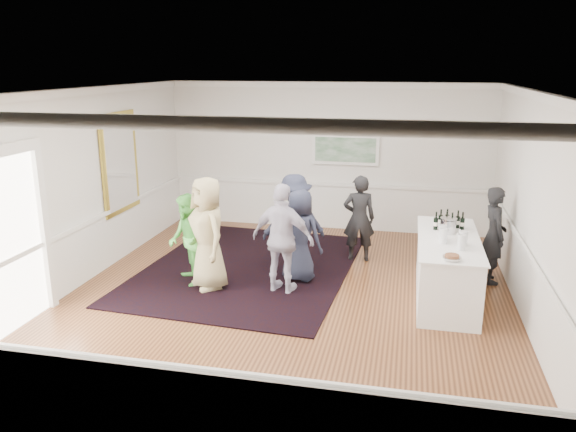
% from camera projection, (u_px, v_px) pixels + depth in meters
% --- Properties ---
extents(floor, '(8.00, 8.00, 0.00)m').
position_uv_depth(floor, '(288.00, 297.00, 8.87)').
color(floor, brown).
rests_on(floor, ground).
extents(ceiling, '(7.00, 8.00, 0.02)m').
position_uv_depth(ceiling, '(288.00, 90.00, 8.02)').
color(ceiling, white).
rests_on(ceiling, wall_back).
extents(wall_left, '(0.02, 8.00, 3.20)m').
position_uv_depth(wall_left, '(79.00, 188.00, 9.17)').
color(wall_left, white).
rests_on(wall_left, floor).
extents(wall_right, '(0.02, 8.00, 3.20)m').
position_uv_depth(wall_right, '(536.00, 212.00, 7.72)').
color(wall_right, white).
rests_on(wall_right, floor).
extents(wall_back, '(7.00, 0.02, 3.20)m').
position_uv_depth(wall_back, '(327.00, 157.00, 12.21)').
color(wall_back, white).
rests_on(wall_back, floor).
extents(wall_front, '(7.00, 0.02, 3.20)m').
position_uv_depth(wall_front, '(185.00, 308.00, 4.68)').
color(wall_front, white).
rests_on(wall_front, floor).
extents(wainscoting, '(7.00, 8.00, 1.00)m').
position_uv_depth(wainscoting, '(288.00, 267.00, 8.74)').
color(wainscoting, white).
rests_on(wainscoting, floor).
extents(mirror, '(0.05, 1.25, 1.85)m').
position_uv_depth(mirror, '(120.00, 163.00, 10.33)').
color(mirror, gold).
rests_on(mirror, wall_left).
extents(doorway, '(0.10, 1.78, 2.56)m').
position_uv_depth(doorway, '(3.00, 232.00, 7.41)').
color(doorway, white).
rests_on(doorway, wall_left).
extents(landscape_painting, '(1.44, 0.06, 0.66)m').
position_uv_depth(landscape_painting, '(345.00, 150.00, 12.03)').
color(landscape_painting, white).
rests_on(landscape_painting, wall_back).
extents(area_rug, '(3.82, 4.85, 0.02)m').
position_uv_depth(area_rug, '(249.00, 268.00, 10.12)').
color(area_rug, black).
rests_on(area_rug, floor).
extents(serving_table, '(0.92, 2.43, 0.99)m').
position_uv_depth(serving_table, '(447.00, 268.00, 8.72)').
color(serving_table, white).
rests_on(serving_table, floor).
extents(bartender, '(0.49, 0.65, 1.63)m').
position_uv_depth(bartender, '(494.00, 235.00, 9.31)').
color(bartender, black).
rests_on(bartender, floor).
extents(guest_tan, '(1.05, 1.06, 1.85)m').
position_uv_depth(guest_tan, '(208.00, 234.00, 9.02)').
color(guest_tan, tan).
rests_on(guest_tan, floor).
extents(guest_green, '(0.89, 0.94, 1.53)m').
position_uv_depth(guest_green, '(188.00, 240.00, 9.23)').
color(guest_green, '#57C14D').
rests_on(guest_green, floor).
extents(guest_lilac, '(1.11, 0.64, 1.78)m').
position_uv_depth(guest_lilac, '(283.00, 239.00, 8.85)').
color(guest_lilac, '#B4AEC3').
rests_on(guest_lilac, floor).
extents(guest_dark_a, '(1.26, 0.98, 1.72)m').
position_uv_depth(guest_dark_a, '(294.00, 222.00, 9.92)').
color(guest_dark_a, '#202436').
rests_on(guest_dark_a, floor).
extents(guest_dark_b, '(0.65, 0.49, 1.62)m').
position_uv_depth(guest_dark_b, '(359.00, 218.00, 10.33)').
color(guest_dark_b, black).
rests_on(guest_dark_b, floor).
extents(guest_navy, '(0.88, 0.71, 1.57)m').
position_uv_depth(guest_navy, '(300.00, 236.00, 9.38)').
color(guest_navy, '#202436').
rests_on(guest_navy, floor).
extents(wine_bottles, '(0.49, 0.30, 0.31)m').
position_uv_depth(wine_bottles, '(449.00, 219.00, 9.04)').
color(wine_bottles, black).
rests_on(wine_bottles, serving_table).
extents(juice_pitchers, '(0.40, 0.56, 0.24)m').
position_uv_depth(juice_pitchers, '(453.00, 237.00, 8.25)').
color(juice_pitchers, '#6CA139').
rests_on(juice_pitchers, serving_table).
extents(ice_bucket, '(0.26, 0.26, 0.25)m').
position_uv_depth(ice_bucket, '(448.00, 226.00, 8.81)').
color(ice_bucket, silver).
rests_on(ice_bucket, serving_table).
extents(nut_bowl, '(0.26, 0.26, 0.08)m').
position_uv_depth(nut_bowl, '(452.00, 258.00, 7.62)').
color(nut_bowl, white).
rests_on(nut_bowl, serving_table).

